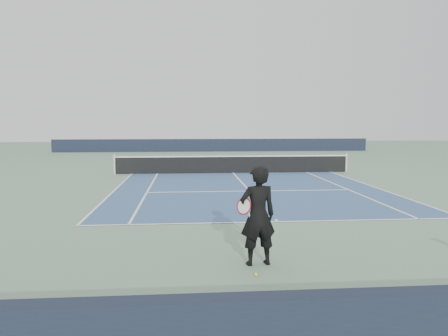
{
  "coord_description": "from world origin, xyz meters",
  "views": [
    {
      "loc": [
        -2.52,
        -23.69,
        2.78
      ],
      "look_at": [
        -1.16,
        -7.72,
        1.1
      ],
      "focal_mm": 35.0,
      "sensor_mm": 36.0,
      "label": 1
    }
  ],
  "objects": [
    {
      "name": "ground",
      "position": [
        0.0,
        0.0,
        0.0
      ],
      "size": [
        80.0,
        80.0,
        0.0
      ],
      "primitive_type": "plane",
      "color": "slate"
    },
    {
      "name": "court_surface",
      "position": [
        0.0,
        0.0,
        0.01
      ],
      "size": [
        10.97,
        23.77,
        0.01
      ],
      "primitive_type": "cube",
      "color": "#36557F",
      "rests_on": "ground"
    },
    {
      "name": "tennis_net",
      "position": [
        0.0,
        0.0,
        0.5
      ],
      "size": [
        12.9,
        0.1,
        1.07
      ],
      "color": "silver",
      "rests_on": "ground"
    },
    {
      "name": "windscreen_far",
      "position": [
        0.0,
        17.88,
        0.6
      ],
      "size": [
        30.0,
        0.25,
        1.2
      ],
      "primitive_type": "cube",
      "color": "black",
      "rests_on": "ground"
    },
    {
      "name": "tennis_player",
      "position": [
        -1.16,
        -15.44,
        0.98
      ],
      "size": [
        0.86,
        0.64,
        1.96
      ],
      "color": "black",
      "rests_on": "ground"
    },
    {
      "name": "tennis_ball",
      "position": [
        -1.29,
        -16.09,
        0.03
      ],
      "size": [
        0.06,
        0.06,
        0.06
      ],
      "primitive_type": "sphere",
      "color": "yellow",
      "rests_on": "ground"
    }
  ]
}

